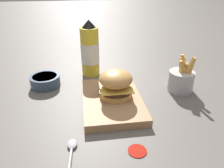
{
  "coord_description": "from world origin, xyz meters",
  "views": [
    {
      "loc": [
        0.59,
        -0.04,
        0.4
      ],
      "look_at": [
        -0.03,
        0.05,
        0.08
      ],
      "focal_mm": 35.0,
      "sensor_mm": 36.0,
      "label": 1
    }
  ],
  "objects_px": {
    "side_bowl": "(45,81)",
    "ketchup_bottle": "(90,51)",
    "burger": "(116,84)",
    "spoon": "(71,153)",
    "fries_basket": "(181,80)",
    "serving_board": "(112,101)"
  },
  "relations": [
    {
      "from": "serving_board",
      "to": "spoon",
      "type": "xyz_separation_m",
      "value": [
        0.21,
        -0.13,
        -0.01
      ]
    },
    {
      "from": "fries_basket",
      "to": "serving_board",
      "type": "bearing_deg",
      "value": -77.32
    },
    {
      "from": "ketchup_bottle",
      "to": "side_bowl",
      "type": "height_order",
      "value": "ketchup_bottle"
    },
    {
      "from": "spoon",
      "to": "serving_board",
      "type": "bearing_deg",
      "value": -27.59
    },
    {
      "from": "burger",
      "to": "ketchup_bottle",
      "type": "xyz_separation_m",
      "value": [
        -0.25,
        -0.07,
        0.03
      ]
    },
    {
      "from": "burger",
      "to": "spoon",
      "type": "xyz_separation_m",
      "value": [
        0.22,
        -0.15,
        -0.07
      ]
    },
    {
      "from": "serving_board",
      "to": "spoon",
      "type": "bearing_deg",
      "value": -31.65
    },
    {
      "from": "fries_basket",
      "to": "side_bowl",
      "type": "height_order",
      "value": "fries_basket"
    },
    {
      "from": "ketchup_bottle",
      "to": "side_bowl",
      "type": "bearing_deg",
      "value": -64.31
    },
    {
      "from": "ketchup_bottle",
      "to": "spoon",
      "type": "distance_m",
      "value": 0.49
    },
    {
      "from": "ketchup_bottle",
      "to": "fries_basket",
      "type": "xyz_separation_m",
      "value": [
        0.19,
        0.33,
        -0.06
      ]
    },
    {
      "from": "spoon",
      "to": "side_bowl",
      "type": "bearing_deg",
      "value": 19.83
    },
    {
      "from": "serving_board",
      "to": "ketchup_bottle",
      "type": "relative_size",
      "value": 1.23
    },
    {
      "from": "ketchup_bottle",
      "to": "spoon",
      "type": "height_order",
      "value": "ketchup_bottle"
    },
    {
      "from": "burger",
      "to": "fries_basket",
      "type": "xyz_separation_m",
      "value": [
        -0.05,
        0.25,
        -0.03
      ]
    },
    {
      "from": "fries_basket",
      "to": "spoon",
      "type": "height_order",
      "value": "fries_basket"
    },
    {
      "from": "burger",
      "to": "ketchup_bottle",
      "type": "bearing_deg",
      "value": -163.97
    },
    {
      "from": "burger",
      "to": "side_bowl",
      "type": "xyz_separation_m",
      "value": [
        -0.16,
        -0.25,
        -0.05
      ]
    },
    {
      "from": "side_bowl",
      "to": "ketchup_bottle",
      "type": "bearing_deg",
      "value": 115.69
    },
    {
      "from": "burger",
      "to": "ketchup_bottle",
      "type": "distance_m",
      "value": 0.26
    },
    {
      "from": "burger",
      "to": "side_bowl",
      "type": "distance_m",
      "value": 0.3
    },
    {
      "from": "ketchup_bottle",
      "to": "fries_basket",
      "type": "distance_m",
      "value": 0.38
    }
  ]
}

